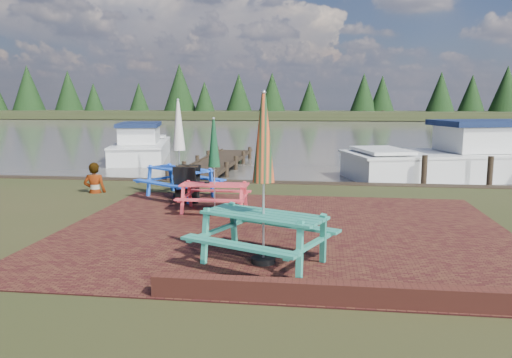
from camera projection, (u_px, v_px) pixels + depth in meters
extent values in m
plane|color=black|center=(280.00, 245.00, 9.12)|extent=(120.00, 120.00, 0.00)
cube|color=#361211|center=(284.00, 231.00, 10.10)|extent=(9.00, 7.50, 0.02)
cube|color=#4C1E16|center=(380.00, 296.00, 6.36)|extent=(6.00, 0.22, 0.30)
cube|color=#47453D|center=(313.00, 130.00, 45.37)|extent=(120.00, 60.00, 0.02)
cube|color=black|center=(316.00, 115.00, 73.70)|extent=(120.00, 10.00, 1.20)
cube|color=#277E68|center=(263.00, 215.00, 7.95)|extent=(2.12, 1.50, 0.04)
cube|color=#277E68|center=(238.00, 246.00, 7.37)|extent=(1.91, 1.04, 0.04)
cube|color=#277E68|center=(285.00, 225.00, 8.62)|extent=(1.91, 1.04, 0.04)
cube|color=#277E68|center=(220.00, 232.00, 8.45)|extent=(0.77, 1.60, 0.81)
cube|color=#277E68|center=(312.00, 248.00, 7.57)|extent=(0.77, 1.60, 0.81)
cylinder|color=black|center=(263.00, 261.00, 8.06)|extent=(0.39, 0.39, 0.11)
cylinder|color=#B2B2B7|center=(263.00, 180.00, 7.86)|extent=(0.04, 0.04, 2.74)
cone|color=#C8411C|center=(264.00, 139.00, 7.76)|extent=(0.35, 0.35, 1.37)
cube|color=#C7333B|center=(214.00, 185.00, 11.76)|extent=(1.59, 0.63, 0.04)
cube|color=#C7333B|center=(209.00, 200.00, 11.21)|extent=(1.59, 0.23, 0.04)
cube|color=#C7333B|center=(219.00, 191.00, 12.39)|extent=(1.59, 0.23, 0.04)
cube|color=#C7333B|center=(186.00, 198.00, 11.89)|extent=(0.08, 1.38, 0.65)
cube|color=#C7333B|center=(243.00, 199.00, 11.73)|extent=(0.08, 1.38, 0.65)
cylinder|color=black|center=(215.00, 210.00, 11.85)|extent=(0.32, 0.32, 0.09)
cylinder|color=#B2B2B7|center=(214.00, 166.00, 11.69)|extent=(0.03, 0.03, 2.21)
cone|color=#0F381D|center=(214.00, 143.00, 11.61)|extent=(0.28, 0.28, 1.10)
cube|color=blue|center=(180.00, 169.00, 13.51)|extent=(2.00, 1.64, 0.04)
cube|color=blue|center=(159.00, 184.00, 13.01)|extent=(1.74, 1.23, 0.04)
cube|color=blue|center=(199.00, 177.00, 14.10)|extent=(1.74, 1.23, 0.04)
cube|color=blue|center=(160.00, 180.00, 14.09)|extent=(0.96, 1.43, 0.78)
cube|color=blue|center=(201.00, 187.00, 13.05)|extent=(0.96, 1.43, 0.78)
cylinder|color=black|center=(180.00, 195.00, 13.62)|extent=(0.38, 0.38, 0.11)
cylinder|color=#B2B2B7|center=(179.00, 149.00, 13.43)|extent=(0.04, 0.04, 2.64)
cone|color=#BCB4AC|center=(178.00, 126.00, 13.33)|extent=(0.34, 0.34, 1.32)
cube|color=black|center=(185.00, 185.00, 12.65)|extent=(0.61, 0.28, 0.96)
cube|color=black|center=(189.00, 183.00, 12.97)|extent=(0.61, 0.28, 0.96)
cube|color=black|center=(187.00, 166.00, 12.74)|extent=(0.60, 0.09, 0.03)
cube|color=black|center=(219.00, 161.00, 20.81)|extent=(1.60, 9.00, 0.06)
cube|color=black|center=(201.00, 160.00, 20.90)|extent=(0.08, 9.00, 0.08)
cube|color=black|center=(237.00, 160.00, 20.71)|extent=(0.08, 9.00, 0.08)
cylinder|color=black|center=(168.00, 183.00, 16.54)|extent=(0.16, 0.16, 1.00)
cylinder|color=black|center=(215.00, 184.00, 16.34)|extent=(0.16, 0.16, 1.00)
cube|color=silver|center=(142.00, 153.00, 24.17)|extent=(3.83, 7.01, 0.95)
cube|color=silver|center=(142.00, 143.00, 24.09)|extent=(3.91, 7.15, 0.08)
cube|color=silver|center=(140.00, 134.00, 23.23)|extent=(2.27, 3.11, 0.81)
cube|color=#0F1937|center=(139.00, 124.00, 23.16)|extent=(2.55, 3.54, 0.17)
cube|color=silver|center=(147.00, 136.00, 26.55)|extent=(2.17, 1.63, 0.10)
cube|color=silver|center=(464.00, 169.00, 18.07)|extent=(8.87, 5.12, 1.12)
cube|color=silver|center=(465.00, 153.00, 17.98)|extent=(9.04, 5.22, 0.09)
cube|color=silver|center=(492.00, 138.00, 18.04)|extent=(3.97, 2.99, 0.95)
cube|color=#0F1937|center=(493.00, 123.00, 17.96)|extent=(4.51, 3.35, 0.20)
cube|color=silver|center=(382.00, 150.00, 17.48)|extent=(2.14, 2.79, 0.11)
imported|color=gray|center=(94.00, 163.00, 14.15)|extent=(0.68, 0.50, 1.73)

